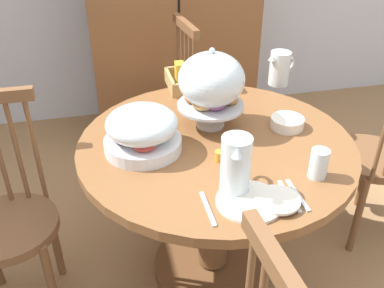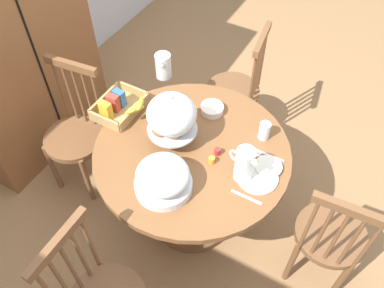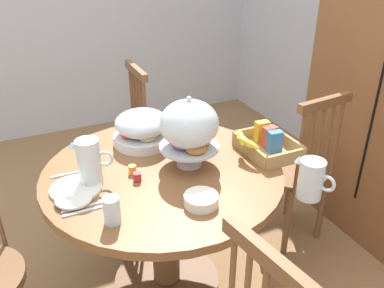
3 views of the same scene
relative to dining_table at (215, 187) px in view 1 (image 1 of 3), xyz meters
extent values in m
plane|color=#997047|center=(0.15, -0.02, -0.51)|extent=(10.00, 10.00, 0.00)
cylinder|color=brown|center=(0.00, 0.00, 0.21)|extent=(1.11, 1.11, 0.04)
cylinder|color=brown|center=(0.00, 0.00, -0.12)|extent=(0.14, 0.14, 0.63)
cylinder|color=brown|center=(0.00, 0.00, -0.48)|extent=(0.56, 0.56, 0.06)
cylinder|color=brown|center=(-0.10, 0.85, -0.06)|extent=(0.40, 0.40, 0.04)
cylinder|color=brown|center=(-0.25, 0.98, -0.28)|extent=(0.04, 0.04, 0.45)
cylinder|color=brown|center=(-0.22, 0.70, -0.28)|extent=(0.04, 0.04, 0.45)
cylinder|color=brown|center=(0.03, 1.01, -0.28)|extent=(0.04, 0.04, 0.45)
cylinder|color=brown|center=(0.06, 0.73, -0.28)|extent=(0.04, 0.04, 0.45)
cylinder|color=brown|center=(0.05, 1.01, 0.18)|extent=(0.02, 0.02, 0.48)
cylinder|color=brown|center=(0.06, 0.94, 0.18)|extent=(0.02, 0.02, 0.48)
cylinder|color=brown|center=(0.06, 0.87, 0.18)|extent=(0.02, 0.02, 0.48)
cylinder|color=brown|center=(0.07, 0.80, 0.18)|extent=(0.02, 0.02, 0.48)
cylinder|color=brown|center=(0.08, 0.73, 0.18)|extent=(0.02, 0.02, 0.48)
cube|color=brown|center=(0.06, 0.87, 0.44)|extent=(0.08, 0.36, 0.05)
cylinder|color=brown|center=(-0.86, 0.00, -0.06)|extent=(0.40, 0.40, 0.04)
cylinder|color=brown|center=(-0.72, -0.14, -0.28)|extent=(0.04, 0.04, 0.45)
cylinder|color=brown|center=(-0.72, 0.14, -0.28)|extent=(0.04, 0.04, 0.45)
cylinder|color=brown|center=(-0.86, 0.16, 0.18)|extent=(0.02, 0.02, 0.48)
cylinder|color=brown|center=(-0.79, 0.16, 0.18)|extent=(0.02, 0.02, 0.48)
cylinder|color=brown|center=(-0.72, 0.16, 0.18)|extent=(0.02, 0.02, 0.48)
cube|color=brown|center=(-0.11, -0.87, 0.44)|extent=(0.06, 0.36, 0.05)
cylinder|color=brown|center=(0.85, 0.13, -0.06)|extent=(0.40, 0.40, 0.04)
cylinder|color=brown|center=(0.96, 0.29, -0.28)|extent=(0.04, 0.04, 0.45)
cylinder|color=brown|center=(0.69, 0.25, -0.28)|extent=(0.04, 0.04, 0.45)
cylinder|color=brown|center=(0.73, -0.03, -0.28)|extent=(0.04, 0.04, 0.45)
cylinder|color=brown|center=(0.73, -0.05, 0.18)|extent=(0.02, 0.02, 0.48)
cylinder|color=silver|center=(0.01, 0.13, 0.24)|extent=(0.12, 0.12, 0.02)
cylinder|color=silver|center=(0.01, 0.13, 0.28)|extent=(0.03, 0.03, 0.09)
cylinder|color=silver|center=(0.01, 0.13, 0.33)|extent=(0.28, 0.28, 0.01)
torus|color=#B27033|center=(0.08, 0.13, 0.35)|extent=(0.10, 0.10, 0.03)
torus|color=#D19347|center=(0.03, 0.18, 0.35)|extent=(0.10, 0.10, 0.03)
torus|color=#935628|center=(-0.05, 0.17, 0.35)|extent=(0.10, 0.10, 0.03)
torus|color=tan|center=(-0.03, 0.11, 0.35)|extent=(0.10, 0.10, 0.03)
torus|color=#994C84|center=(0.02, 0.10, 0.35)|extent=(0.10, 0.10, 0.03)
ellipsoid|color=silver|center=(0.01, 0.13, 0.44)|extent=(0.27, 0.27, 0.22)
sphere|color=silver|center=(0.01, 0.13, 0.56)|extent=(0.02, 0.02, 0.02)
cylinder|color=silver|center=(-0.29, 0.00, 0.26)|extent=(0.30, 0.30, 0.05)
ellipsoid|color=beige|center=(-0.23, 0.01, 0.29)|extent=(0.09, 0.09, 0.03)
ellipsoid|color=#8CBF59|center=(-0.29, 0.07, 0.29)|extent=(0.09, 0.09, 0.03)
ellipsoid|color=#6B2D4C|center=(-0.36, 0.00, 0.29)|extent=(0.09, 0.09, 0.03)
ellipsoid|color=#CC3D33|center=(-0.30, -0.06, 0.29)|extent=(0.09, 0.09, 0.03)
ellipsoid|color=silver|center=(-0.29, 0.00, 0.35)|extent=(0.28, 0.28, 0.13)
cylinder|color=silver|center=(-0.03, -0.32, 0.34)|extent=(0.10, 0.10, 0.21)
cylinder|color=orange|center=(-0.03, -0.32, 0.30)|extent=(0.09, 0.09, 0.14)
cone|color=silver|center=(-0.05, -0.38, 0.42)|extent=(0.05, 0.05, 0.03)
torus|color=silver|center=(-0.01, -0.26, 0.35)|extent=(0.04, 0.07, 0.07)
cylinder|color=silver|center=(0.46, 0.47, 0.32)|extent=(0.10, 0.10, 0.17)
cylinder|color=white|center=(0.46, 0.47, 0.29)|extent=(0.09, 0.09, 0.12)
cone|color=silver|center=(0.40, 0.45, 0.39)|extent=(0.05, 0.05, 0.03)
torus|color=silver|center=(0.52, 0.50, 0.33)|extent=(0.07, 0.04, 0.07)
cube|color=tan|center=(0.06, 0.54, 0.24)|extent=(0.30, 0.22, 0.01)
cube|color=tan|center=(0.06, 0.43, 0.27)|extent=(0.30, 0.02, 0.07)
cube|color=tan|center=(0.06, 0.65, 0.27)|extent=(0.30, 0.02, 0.07)
cube|color=tan|center=(-0.09, 0.54, 0.27)|extent=(0.02, 0.22, 0.07)
cube|color=tan|center=(0.21, 0.54, 0.27)|extent=(0.02, 0.22, 0.07)
cube|color=gold|center=(-0.03, 0.56, 0.30)|extent=(0.05, 0.07, 0.11)
cube|color=#B23D33|center=(0.04, 0.56, 0.30)|extent=(0.05, 0.07, 0.11)
cube|color=#336BAD|center=(0.09, 0.55, 0.30)|extent=(0.05, 0.07, 0.11)
ellipsoid|color=yellow|center=(0.03, 0.40, 0.33)|extent=(0.14, 0.08, 0.05)
ellipsoid|color=yellow|center=(0.06, 0.40, 0.33)|extent=(0.13, 0.03, 0.05)
ellipsoid|color=yellow|center=(0.09, 0.40, 0.33)|extent=(0.14, 0.08, 0.05)
cylinder|color=white|center=(0.00, -0.40, 0.24)|extent=(0.22, 0.22, 0.01)
cylinder|color=white|center=(0.09, -0.42, 0.25)|extent=(0.15, 0.15, 0.01)
cylinder|color=white|center=(0.32, 0.04, 0.25)|extent=(0.14, 0.14, 0.04)
cylinder|color=silver|center=(0.28, -0.31, 0.29)|extent=(0.06, 0.06, 0.11)
cylinder|color=#B7282D|center=(0.04, -0.14, 0.25)|extent=(0.04, 0.04, 0.04)
cylinder|color=orange|center=(-0.03, -0.14, 0.25)|extent=(0.04, 0.04, 0.04)
cube|color=silver|center=(0.14, -0.40, 0.23)|extent=(0.01, 0.17, 0.01)
cube|color=silver|center=(0.17, -0.40, 0.23)|extent=(0.01, 0.17, 0.01)
cube|color=silver|center=(-0.14, -0.40, 0.23)|extent=(0.01, 0.17, 0.01)
camera|label=1|loc=(-0.43, -1.42, 1.14)|focal=40.51mm
camera|label=2|loc=(-1.24, -0.69, 1.97)|focal=37.55mm
camera|label=3|loc=(1.53, -0.56, 1.21)|focal=38.22mm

